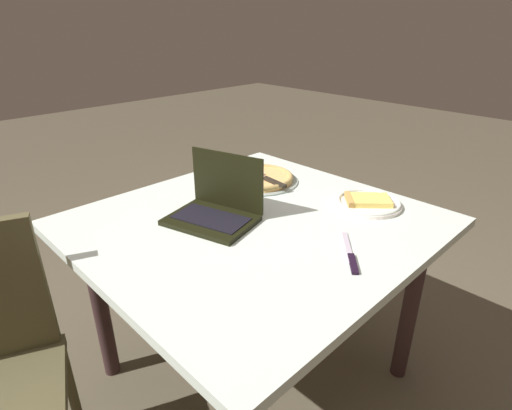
{
  "coord_description": "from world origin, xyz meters",
  "views": [
    {
      "loc": [
        -0.92,
        -0.94,
        1.41
      ],
      "look_at": [
        0.01,
        0.0,
        0.8
      ],
      "focal_mm": 28.71,
      "sensor_mm": 36.0,
      "label": 1
    }
  ],
  "objects_px": {
    "laptop": "(216,207)",
    "table_knife": "(350,256)",
    "dining_table": "(255,242)",
    "pizza_tray": "(259,178)",
    "pizza_plate": "(368,202)"
  },
  "relations": [
    {
      "from": "laptop",
      "to": "pizza_plate",
      "type": "relative_size",
      "value": 1.39
    },
    {
      "from": "dining_table",
      "to": "laptop",
      "type": "distance_m",
      "value": 0.2
    },
    {
      "from": "pizza_plate",
      "to": "table_knife",
      "type": "distance_m",
      "value": 0.4
    },
    {
      "from": "laptop",
      "to": "table_knife",
      "type": "bearing_deg",
      "value": -76.1
    },
    {
      "from": "laptop",
      "to": "pizza_tray",
      "type": "bearing_deg",
      "value": 22.62
    },
    {
      "from": "pizza_plate",
      "to": "pizza_tray",
      "type": "bearing_deg",
      "value": 104.01
    },
    {
      "from": "dining_table",
      "to": "pizza_plate",
      "type": "relative_size",
      "value": 4.67
    },
    {
      "from": "pizza_plate",
      "to": "table_knife",
      "type": "height_order",
      "value": "pizza_plate"
    },
    {
      "from": "pizza_tray",
      "to": "table_knife",
      "type": "xyz_separation_m",
      "value": [
        -0.25,
        -0.64,
        -0.01
      ]
    },
    {
      "from": "dining_table",
      "to": "pizza_tray",
      "type": "bearing_deg",
      "value": 42.79
    },
    {
      "from": "laptop",
      "to": "table_knife",
      "type": "relative_size",
      "value": 1.74
    },
    {
      "from": "pizza_tray",
      "to": "laptop",
      "type": "bearing_deg",
      "value": -157.38
    },
    {
      "from": "pizza_tray",
      "to": "table_knife",
      "type": "relative_size",
      "value": 1.74
    },
    {
      "from": "pizza_plate",
      "to": "table_knife",
      "type": "bearing_deg",
      "value": -155.93
    },
    {
      "from": "dining_table",
      "to": "table_knife",
      "type": "height_order",
      "value": "table_knife"
    }
  ]
}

